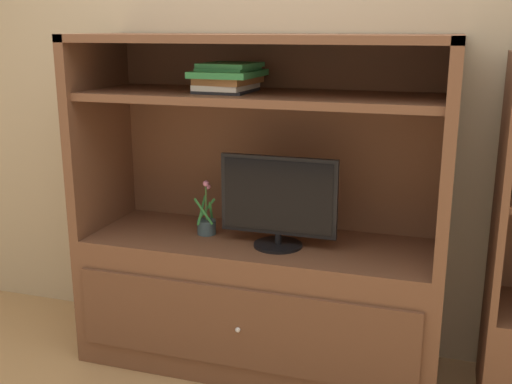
# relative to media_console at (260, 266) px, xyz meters

# --- Properties ---
(painted_rear_wall) EXTENTS (6.00, 0.10, 2.80)m
(painted_rear_wall) POSITION_rel_media_console_xyz_m (0.00, 0.34, 0.90)
(painted_rear_wall) COLOR tan
(painted_rear_wall) RESTS_ON ground_plane
(media_console) EXTENTS (1.72, 0.62, 1.59)m
(media_console) POSITION_rel_media_console_xyz_m (0.00, 0.00, 0.00)
(media_console) COLOR brown
(media_console) RESTS_ON ground_plane
(tv_monitor) EXTENTS (0.55, 0.23, 0.43)m
(tv_monitor) POSITION_rel_media_console_xyz_m (0.11, -0.07, 0.35)
(tv_monitor) COLOR black
(tv_monitor) RESTS_ON media_console
(potted_plant) EXTENTS (0.11, 0.14, 0.27)m
(potted_plant) POSITION_rel_media_console_xyz_m (-0.27, -0.00, 0.19)
(potted_plant) COLOR #384C56
(potted_plant) RESTS_ON media_console
(magazine_stack) EXTENTS (0.28, 0.34, 0.13)m
(magazine_stack) POSITION_rel_media_console_xyz_m (-0.15, -0.01, 0.90)
(magazine_stack) COLOR black
(magazine_stack) RESTS_ON media_console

